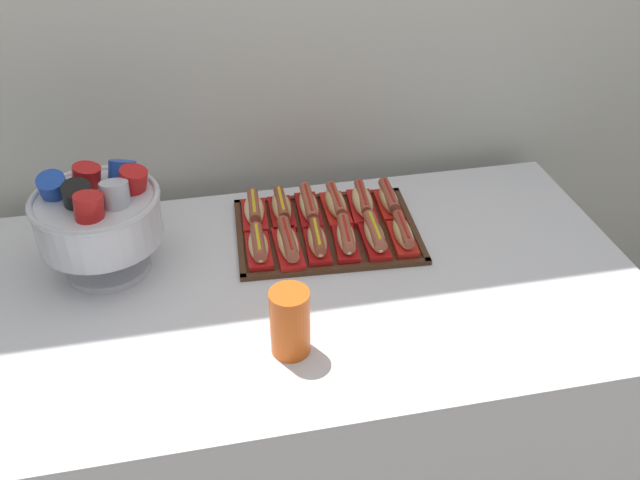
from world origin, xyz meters
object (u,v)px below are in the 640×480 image
hot_dog_0 (258,246)px  hot_dog_10 (362,202)px  hot_dog_7 (282,208)px  hot_dog_8 (309,206)px  hot_dog_2 (317,241)px  hot_dog_1 (288,243)px  hot_dog_3 (346,238)px  hot_dog_4 (375,235)px  serving_tray (327,231)px  hot_dog_5 (403,234)px  buffet_table (309,384)px  hot_dog_9 (336,204)px  cup_stack (290,322)px  hot_dog_6 (254,211)px  hot_dog_11 (389,200)px  punch_bowl (99,215)px

hot_dog_0 → hot_dog_10: size_ratio=0.85×
hot_dog_7 → hot_dog_8: hot_dog_7 is taller
hot_dog_2 → hot_dog_8: hot_dog_8 is taller
hot_dog_2 → hot_dog_1: bearing=176.5°
hot_dog_3 → hot_dog_4: 0.08m
serving_tray → hot_dog_4: size_ratio=2.99×
hot_dog_2 → hot_dog_7: size_ratio=0.97×
hot_dog_3 → hot_dog_0: bearing=176.5°
hot_dog_5 → hot_dog_8: size_ratio=0.84×
hot_dog_4 → hot_dog_8: size_ratio=0.90×
buffet_table → serving_tray: 0.42m
serving_tray → hot_dog_8: 0.10m
hot_dog_8 → hot_dog_7: bearing=176.5°
hot_dog_7 → hot_dog_9: size_ratio=0.98×
hot_dog_1 → hot_dog_4: hot_dog_4 is taller
serving_tray → cup_stack: size_ratio=3.16×
hot_dog_9 → hot_dog_4: bearing=-69.1°
hot_dog_1 → hot_dog_4: 0.23m
hot_dog_0 → hot_dog_7: 0.18m
hot_dog_6 → hot_dog_9: same height
hot_dog_4 → hot_dog_7: size_ratio=1.01×
hot_dog_1 → hot_dog_2: bearing=-3.5°
hot_dog_11 → hot_dog_7: bearing=176.5°
hot_dog_7 → cup_stack: bearing=-96.9°
hot_dog_0 → hot_dog_5: same height
hot_dog_2 → serving_tray: bearing=62.0°
punch_bowl → hot_dog_8: bearing=13.5°
hot_dog_1 → hot_dog_10: 0.28m
buffet_table → hot_dog_9: 0.50m
hot_dog_8 → punch_bowl: punch_bowl is taller
hot_dog_1 → hot_dog_10: (0.23, 0.15, 0.00)m
hot_dog_0 → hot_dog_4: 0.30m
hot_dog_6 → hot_dog_8: size_ratio=0.88×
buffet_table → hot_dog_5: 0.49m
hot_dog_7 → punch_bowl: 0.49m
buffet_table → hot_dog_1: size_ratio=9.07×
hot_dog_0 → cup_stack: (0.02, -0.35, 0.05)m
hot_dog_2 → cup_stack: size_ratio=1.01×
hot_dog_4 → hot_dog_1: bearing=176.5°
hot_dog_4 → punch_bowl: 0.68m
cup_stack → hot_dog_10: bearing=59.9°
hot_dog_11 → hot_dog_9: bearing=176.5°
buffet_table → hot_dog_0: size_ratio=10.65×
hot_dog_6 → hot_dog_1: bearing=-69.1°
hot_dog_8 → hot_dog_4: bearing=-51.2°
hot_dog_3 → hot_dog_5: size_ratio=1.04×
hot_dog_11 → hot_dog_10: bearing=176.5°
hot_dog_0 → hot_dog_10: 0.34m
hot_dog_9 → serving_tray: bearing=-118.0°
hot_dog_11 → cup_stack: cup_stack is taller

